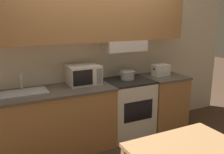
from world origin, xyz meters
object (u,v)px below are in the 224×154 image
Objects in this scene: stove_range at (128,107)px; cooking_pot at (127,75)px; microwave at (83,75)px; toaster at (161,70)px; sink_basin at (23,93)px.

cooking_pot is (0.02, 0.06, 0.51)m from stove_range.
stove_range is at bearing -8.86° from microwave.
toaster is (1.30, -0.09, -0.04)m from microwave.
cooking_pot is 1.55m from sink_basin.
microwave reaches higher than cooking_pot.
cooking_pot is at bearing -4.12° from microwave.
stove_range is 1.96× the size of microwave.
microwave is at bearing 175.88° from cooking_pot.
microwave is 0.86m from sink_basin.
stove_range is 0.51m from cooking_pot.
toaster is at bearing -4.15° from microwave.
toaster is (0.60, -0.04, 0.02)m from cooking_pot.
microwave is (-0.68, 0.11, 0.58)m from stove_range.
microwave is 0.76× the size of sink_basin.
cooking_pot is 0.60m from toaster.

